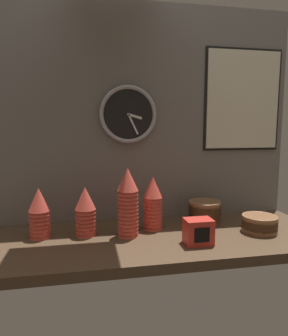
{
  "coord_description": "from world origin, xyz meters",
  "views": [
    {
      "loc": [
        -0.23,
        -1.21,
        0.46
      ],
      "look_at": [
        0.0,
        0.04,
        0.29
      ],
      "focal_mm": 32.0,
      "sensor_mm": 36.0,
      "label": 1
    }
  ],
  "objects_px": {
    "bowl_stack_far_right": "(259,223)",
    "menu_board": "(243,100)",
    "cup_stack_center_left": "(85,211)",
    "wall_clock": "(128,114)",
    "bowl_stack_right": "(205,212)",
    "cup_stack_left": "(39,213)",
    "napkin_dispenser": "(198,232)",
    "cup_stack_center_right": "(153,203)",
    "cup_stack_center": "(128,202)"
  },
  "relations": [
    {
      "from": "bowl_stack_right",
      "to": "cup_stack_center_right",
      "type": "bearing_deg",
      "value": -173.21
    },
    {
      "from": "cup_stack_center_right",
      "to": "wall_clock",
      "type": "height_order",
      "value": "wall_clock"
    },
    {
      "from": "bowl_stack_far_right",
      "to": "napkin_dispenser",
      "type": "distance_m",
      "value": 0.33
    },
    {
      "from": "cup_stack_left",
      "to": "napkin_dispenser",
      "type": "distance_m",
      "value": 0.66
    },
    {
      "from": "cup_stack_left",
      "to": "bowl_stack_far_right",
      "type": "bearing_deg",
      "value": -6.67
    },
    {
      "from": "wall_clock",
      "to": "cup_stack_center",
      "type": "bearing_deg",
      "value": -98.78
    },
    {
      "from": "bowl_stack_right",
      "to": "napkin_dispenser",
      "type": "xyz_separation_m",
      "value": [
        -0.12,
        -0.24,
        -0.01
      ]
    },
    {
      "from": "cup_stack_center_left",
      "to": "napkin_dispenser",
      "type": "relative_size",
      "value": 1.94
    },
    {
      "from": "cup_stack_center_left",
      "to": "wall_clock",
      "type": "height_order",
      "value": "wall_clock"
    },
    {
      "from": "cup_stack_center",
      "to": "bowl_stack_right",
      "type": "distance_m",
      "value": 0.41
    },
    {
      "from": "cup_stack_center",
      "to": "bowl_stack_right",
      "type": "bearing_deg",
      "value": 14.46
    },
    {
      "from": "cup_stack_center_right",
      "to": "menu_board",
      "type": "bearing_deg",
      "value": 17.95
    },
    {
      "from": "cup_stack_left",
      "to": "menu_board",
      "type": "relative_size",
      "value": 0.41
    },
    {
      "from": "cup_stack_center",
      "to": "menu_board",
      "type": "distance_m",
      "value": 0.81
    },
    {
      "from": "cup_stack_center_left",
      "to": "bowl_stack_right",
      "type": "xyz_separation_m",
      "value": [
        0.56,
        0.06,
        -0.05
      ]
    },
    {
      "from": "bowl_stack_far_right",
      "to": "menu_board",
      "type": "height_order",
      "value": "menu_board"
    },
    {
      "from": "cup_stack_center_left",
      "to": "cup_stack_center_right",
      "type": "bearing_deg",
      "value": 5.13
    },
    {
      "from": "cup_stack_center",
      "to": "menu_board",
      "type": "xyz_separation_m",
      "value": [
        0.63,
        0.23,
        0.45
      ]
    },
    {
      "from": "wall_clock",
      "to": "menu_board",
      "type": "xyz_separation_m",
      "value": [
        0.6,
        0.01,
        0.08
      ]
    },
    {
      "from": "napkin_dispenser",
      "to": "bowl_stack_right",
      "type": "bearing_deg",
      "value": 62.71
    },
    {
      "from": "cup_stack_center_right",
      "to": "menu_board",
      "type": "distance_m",
      "value": 0.72
    },
    {
      "from": "cup_stack_center_left",
      "to": "bowl_stack_right",
      "type": "bearing_deg",
      "value": 5.91
    },
    {
      "from": "cup_stack_center_right",
      "to": "wall_clock",
      "type": "bearing_deg",
      "value": 119.53
    },
    {
      "from": "bowl_stack_far_right",
      "to": "wall_clock",
      "type": "xyz_separation_m",
      "value": [
        -0.54,
        0.28,
        0.48
      ]
    },
    {
      "from": "cup_stack_center_right",
      "to": "bowl_stack_far_right",
      "type": "xyz_separation_m",
      "value": [
        0.46,
        -0.13,
        -0.08
      ]
    },
    {
      "from": "bowl_stack_far_right",
      "to": "cup_stack_center_right",
      "type": "bearing_deg",
      "value": 164.33
    },
    {
      "from": "cup_stack_center_right",
      "to": "bowl_stack_right",
      "type": "height_order",
      "value": "cup_stack_center_right"
    },
    {
      "from": "cup_stack_center_left",
      "to": "wall_clock",
      "type": "relative_size",
      "value": 0.77
    },
    {
      "from": "wall_clock",
      "to": "napkin_dispenser",
      "type": "xyz_separation_m",
      "value": [
        0.23,
        -0.37,
        -0.47
      ]
    },
    {
      "from": "bowl_stack_far_right",
      "to": "cup_stack_left",
      "type": "bearing_deg",
      "value": 173.33
    },
    {
      "from": "bowl_stack_far_right",
      "to": "bowl_stack_right",
      "type": "distance_m",
      "value": 0.25
    },
    {
      "from": "bowl_stack_far_right",
      "to": "napkin_dispenser",
      "type": "bearing_deg",
      "value": -165.45
    },
    {
      "from": "cup_stack_center",
      "to": "bowl_stack_far_right",
      "type": "relative_size",
      "value": 1.9
    },
    {
      "from": "wall_clock",
      "to": "menu_board",
      "type": "height_order",
      "value": "menu_board"
    },
    {
      "from": "wall_clock",
      "to": "menu_board",
      "type": "bearing_deg",
      "value": 0.85
    },
    {
      "from": "cup_stack_center_left",
      "to": "napkin_dispenser",
      "type": "xyz_separation_m",
      "value": [
        0.44,
        -0.18,
        -0.06
      ]
    },
    {
      "from": "cup_stack_center_left",
      "to": "bowl_stack_right",
      "type": "distance_m",
      "value": 0.57
    },
    {
      "from": "cup_stack_center",
      "to": "wall_clock",
      "type": "bearing_deg",
      "value": 81.22
    },
    {
      "from": "cup_stack_center_right",
      "to": "napkin_dispenser",
      "type": "relative_size",
      "value": 2.24
    },
    {
      "from": "menu_board",
      "to": "bowl_stack_far_right",
      "type": "bearing_deg",
      "value": -100.52
    },
    {
      "from": "bowl_stack_right",
      "to": "napkin_dispenser",
      "type": "relative_size",
      "value": 1.41
    },
    {
      "from": "cup_stack_center_left",
      "to": "wall_clock",
      "type": "xyz_separation_m",
      "value": [
        0.21,
        0.18,
        0.42
      ]
    },
    {
      "from": "bowl_stack_right",
      "to": "wall_clock",
      "type": "xyz_separation_m",
      "value": [
        -0.35,
        0.13,
        0.46
      ]
    },
    {
      "from": "cup_stack_center_left",
      "to": "wall_clock",
      "type": "distance_m",
      "value": 0.5
    },
    {
      "from": "cup_stack_left",
      "to": "napkin_dispenser",
      "type": "bearing_deg",
      "value": -17.09
    },
    {
      "from": "menu_board",
      "to": "napkin_dispenser",
      "type": "relative_size",
      "value": 4.73
    },
    {
      "from": "cup_stack_center_left",
      "to": "napkin_dispenser",
      "type": "height_order",
      "value": "cup_stack_center_left"
    },
    {
      "from": "wall_clock",
      "to": "napkin_dispenser",
      "type": "height_order",
      "value": "wall_clock"
    },
    {
      "from": "cup_stack_left",
      "to": "cup_stack_center_right",
      "type": "bearing_deg",
      "value": 2.03
    },
    {
      "from": "cup_stack_center_right",
      "to": "bowl_stack_right",
      "type": "bearing_deg",
      "value": 6.79
    }
  ]
}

